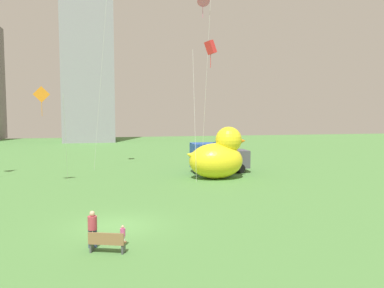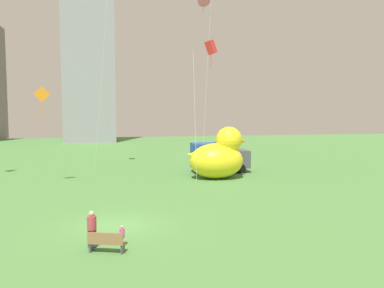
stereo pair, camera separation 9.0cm
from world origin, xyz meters
name	(u,v)px [view 2 (the right image)]	position (x,y,z in m)	size (l,w,h in m)	color
ground_plane	(117,226)	(0.00, 0.00, 0.00)	(140.00, 140.00, 0.00)	#4E8440
park_bench	(106,242)	(-0.52, -3.94, 0.47)	(1.60, 0.92, 0.90)	olive
person_adult	(92,227)	(-1.13, -3.13, 0.90)	(0.40, 0.40, 1.63)	#38476B
person_child	(122,235)	(0.17, -3.20, 0.51)	(0.23, 0.23, 0.93)	silver
giant_inflatable_duck	(218,157)	(9.01, 12.92, 1.94)	(5.50, 3.53, 4.56)	yellow
box_truck	(219,158)	(9.93, 16.23, 1.43)	(5.47, 2.42, 2.85)	#264CA5
kite_red	(211,48)	(8.18, 12.60, 11.24)	(2.08, 2.74, 11.98)	silver
kite_orange	(43,98)	(-5.35, 12.21, 6.98)	(2.43, 3.42, 7.87)	silver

